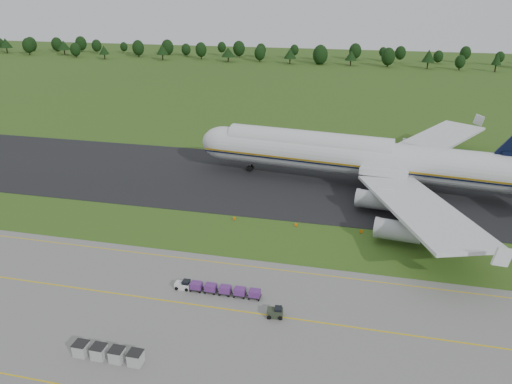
% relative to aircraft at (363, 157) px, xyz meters
% --- Properties ---
extents(ground, '(600.00, 600.00, 0.00)m').
position_rel_aircraft_xyz_m(ground, '(-20.95, -30.56, -6.70)').
color(ground, '#315218').
rests_on(ground, ground).
extents(apron, '(300.00, 52.00, 0.06)m').
position_rel_aircraft_xyz_m(apron, '(-20.95, -64.56, -6.67)').
color(apron, slate).
rests_on(apron, ground).
extents(taxiway, '(300.00, 40.00, 0.08)m').
position_rel_aircraft_xyz_m(taxiway, '(-20.95, -2.56, -6.66)').
color(taxiway, black).
rests_on(taxiway, ground).
extents(apron_markings, '(300.00, 30.20, 0.01)m').
position_rel_aircraft_xyz_m(apron_markings, '(-20.95, -57.55, -6.63)').
color(apron_markings, yellow).
rests_on(apron_markings, apron).
extents(tree_line, '(526.33, 21.94, 11.36)m').
position_rel_aircraft_xyz_m(tree_line, '(-18.04, 189.96, -0.82)').
color(tree_line, black).
rests_on(tree_line, ground).
extents(aircraft, '(83.79, 80.79, 23.45)m').
position_rel_aircraft_xyz_m(aircraft, '(0.00, 0.00, 0.00)').
color(aircraft, silver).
rests_on(aircraft, ground).
extents(baggage_train, '(13.05, 1.38, 1.33)m').
position_rel_aircraft_xyz_m(baggage_train, '(-19.12, -49.04, -5.92)').
color(baggage_train, silver).
rests_on(baggage_train, apron).
extents(utility_cart, '(2.29, 1.55, 1.18)m').
position_rel_aircraft_xyz_m(utility_cart, '(-9.60, -52.69, -6.06)').
color(utility_cart, '#2A3223').
rests_on(utility_cart, apron).
extents(uld_row, '(8.90, 1.70, 1.68)m').
position_rel_aircraft_xyz_m(uld_row, '(-27.57, -65.50, -5.79)').
color(uld_row, '#A9A9A9').
rests_on(uld_row, apron).
extents(edge_markers, '(36.68, 0.30, 0.60)m').
position_rel_aircraft_xyz_m(edge_markers, '(-5.11, -24.32, -6.42)').
color(edge_markers, '#FF6A08').
rests_on(edge_markers, ground).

